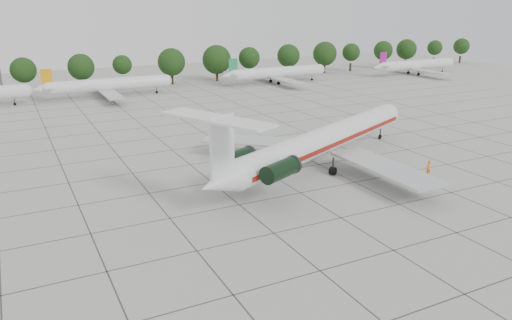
# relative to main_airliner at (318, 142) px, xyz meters

# --- Properties ---
(ground) EXTENTS (260.00, 260.00, 0.00)m
(ground) POSITION_rel_main_airliner_xyz_m (-6.58, -6.41, -3.79)
(ground) COLOR #A5A59E
(ground) RESTS_ON ground
(apron_joints) EXTENTS (170.00, 170.00, 0.02)m
(apron_joints) POSITION_rel_main_airliner_xyz_m (-6.58, 8.59, -3.78)
(apron_joints) COLOR #383838
(apron_joints) RESTS_ON ground
(main_airliner) EXTENTS (43.59, 32.62, 10.73)m
(main_airliner) POSITION_rel_main_airliner_xyz_m (0.00, 0.00, 0.00)
(main_airliner) COLOR silver
(main_airliner) RESTS_ON ground
(ground_crew) EXTENTS (0.79, 0.58, 1.97)m
(ground_crew) POSITION_rel_main_airliner_xyz_m (11.56, -8.50, -2.80)
(ground_crew) COLOR orange
(ground_crew) RESTS_ON ground
(bg_airliner_c) EXTENTS (28.24, 27.20, 7.40)m
(bg_airliner_c) POSITION_rel_main_airliner_xyz_m (-14.18, 66.67, -0.88)
(bg_airliner_c) COLOR silver
(bg_airliner_c) RESTS_ON ground
(bg_airliner_d) EXTENTS (28.24, 27.20, 7.40)m
(bg_airliner_d) POSITION_rel_main_airliner_xyz_m (31.34, 66.99, -0.88)
(bg_airliner_d) COLOR silver
(bg_airliner_d) RESTS_ON ground
(bg_airliner_e) EXTENTS (28.24, 27.20, 7.40)m
(bg_airliner_e) POSITION_rel_main_airliner_xyz_m (77.99, 62.82, -0.88)
(bg_airliner_e) COLOR silver
(bg_airliner_e) RESTS_ON ground
(tree_line) EXTENTS (249.86, 8.44, 10.22)m
(tree_line) POSITION_rel_main_airliner_xyz_m (-18.26, 78.59, 2.19)
(tree_line) COLOR #332114
(tree_line) RESTS_ON ground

